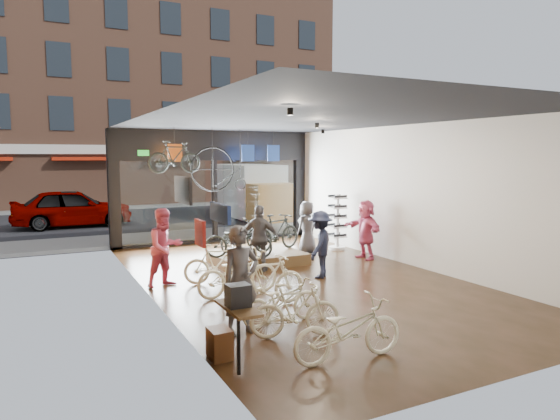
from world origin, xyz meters
TOP-DOWN VIEW (x-y plane):
  - ground_plane at (0.00, 0.00)m, footprint 7.00×12.00m
  - ceiling at (0.00, 0.00)m, footprint 7.00×12.00m
  - wall_left at (-3.52, 0.00)m, footprint 0.04×12.00m
  - wall_right at (3.52, 0.00)m, footprint 0.04×12.00m
  - wall_back at (0.00, -6.02)m, footprint 7.00×0.04m
  - storefront at (0.00, 6.00)m, footprint 7.00×0.26m
  - exit_sign at (-2.40, 5.88)m, footprint 0.35×0.06m
  - street_road at (0.00, 15.00)m, footprint 30.00×18.00m
  - sidewalk_near at (0.00, 7.20)m, footprint 30.00×2.40m
  - sidewalk_far at (0.00, 19.00)m, footprint 30.00×2.00m
  - opposite_building at (0.00, 21.50)m, footprint 26.00×5.00m
  - street_car at (-4.14, 12.00)m, footprint 4.71×1.90m
  - box_truck at (3.75, 11.00)m, footprint 2.14×6.43m
  - floor_bike_0 at (-1.64, -4.52)m, footprint 1.79×0.71m
  - floor_bike_1 at (-1.88, -3.35)m, footprint 1.57×0.80m
  - floor_bike_2 at (-1.79, -2.66)m, footprint 1.60×0.68m
  - floor_bike_3 at (-1.63, -1.66)m, footprint 1.76×0.59m
  - floor_bike_4 at (-1.81, -0.65)m, footprint 1.89×0.76m
  - floor_bike_5 at (-1.85, 0.53)m, footprint 1.61×0.72m
  - display_platform at (-0.12, 2.12)m, footprint 2.40×1.80m
  - display_bike_left at (-0.89, 1.60)m, footprint 1.85×1.43m
  - display_bike_mid at (0.48, 2.10)m, footprint 1.80×1.06m
  - display_bike_right at (-0.43, 2.60)m, footprint 1.73×1.28m
  - customer_0 at (-2.61, -2.79)m, footprint 0.73×0.54m
  - customer_1 at (-3.00, 0.79)m, footprint 1.03×0.91m
  - customer_2 at (-0.45, 1.20)m, footprint 1.05×0.95m
  - customer_3 at (0.57, -0.07)m, footprint 1.19×1.17m
  - customer_4 at (1.82, 2.76)m, footprint 0.90×0.74m
  - customer_5 at (2.91, 1.27)m, footprint 0.52×1.59m
  - sunglasses_rack at (2.95, 2.82)m, footprint 0.63×0.57m
  - wall_merch at (-3.38, -3.50)m, footprint 0.40×2.40m
  - penny_farthing at (-0.37, 4.22)m, footprint 1.71×0.06m
  - hung_bike at (-1.84, 4.20)m, footprint 1.61×0.58m
  - jersey_left at (-1.56, 5.20)m, footprint 0.45×0.03m
  - jersey_mid at (0.92, 5.20)m, footprint 0.45×0.03m
  - jersey_right at (1.87, 5.20)m, footprint 0.45×0.03m

SIDE VIEW (x-z plane):
  - ground_plane at x=0.00m, z-range -0.04..0.00m
  - street_road at x=0.00m, z-range -0.02..0.00m
  - sidewalk_near at x=0.00m, z-range 0.00..0.12m
  - sidewalk_far at x=0.00m, z-range 0.00..0.12m
  - display_platform at x=-0.12m, z-range 0.00..0.30m
  - floor_bike_2 at x=-1.79m, z-range 0.00..0.82m
  - floor_bike_1 at x=-1.88m, z-range 0.00..0.91m
  - floor_bike_0 at x=-1.64m, z-range 0.00..0.92m
  - floor_bike_5 at x=-1.85m, z-range 0.00..0.94m
  - floor_bike_4 at x=-1.81m, z-range 0.00..0.97m
  - floor_bike_3 at x=-1.63m, z-range 0.00..1.04m
  - display_bike_right at x=-0.43m, z-range 0.30..1.17m
  - display_bike_left at x=-0.89m, z-range 0.30..1.24m
  - customer_4 at x=1.82m, z-range 0.00..1.59m
  - street_car at x=-4.14m, z-range 0.00..1.61m
  - customer_3 at x=0.57m, z-range 0.00..1.64m
  - display_bike_mid at x=0.48m, z-range 0.30..1.35m
  - customer_5 at x=2.91m, z-range 0.00..1.71m
  - customer_2 at x=-0.45m, z-range 0.00..1.71m
  - sunglasses_rack at x=2.95m, z-range 0.00..1.76m
  - customer_1 at x=-3.00m, z-range 0.00..1.79m
  - customer_0 at x=-2.61m, z-range 0.00..1.83m
  - box_truck at x=3.75m, z-range 0.00..2.53m
  - wall_merch at x=-3.38m, z-range 0.00..2.60m
  - wall_left at x=-3.52m, z-range 0.00..3.80m
  - wall_right at x=3.52m, z-range 0.00..3.80m
  - wall_back at x=0.00m, z-range 0.00..3.80m
  - storefront at x=0.00m, z-range 0.00..3.80m
  - penny_farthing at x=-0.37m, z-range 1.81..3.19m
  - hung_bike at x=-1.84m, z-range 2.45..3.40m
  - exit_sign at x=-2.40m, z-range 2.96..3.14m
  - jersey_left at x=-1.56m, z-range 2.77..3.32m
  - jersey_mid at x=0.92m, z-range 2.77..3.32m
  - jersey_right at x=1.87m, z-range 2.77..3.32m
  - ceiling at x=0.00m, z-range 3.80..3.84m
  - opposite_building at x=0.00m, z-range 0.00..14.00m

